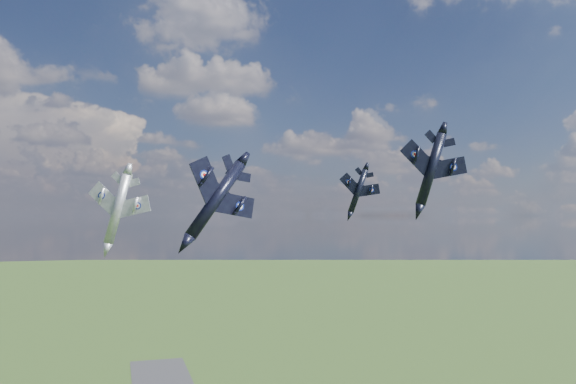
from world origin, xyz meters
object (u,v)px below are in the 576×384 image
object	(u,v)px
jet_right_navy	(431,169)
jet_high_navy	(358,191)
jet_lead_navy	(216,199)
jet_left_silver	(118,209)

from	to	relation	value
jet_right_navy	jet_high_navy	xyz separation A→B (m)	(5.76, 37.99, -1.35)
jet_lead_navy	jet_left_silver	size ratio (longest dim) A/B	1.11
jet_lead_navy	jet_left_silver	world-z (taller)	jet_lead_navy
jet_high_navy	jet_left_silver	world-z (taller)	jet_high_navy
jet_right_navy	jet_left_silver	size ratio (longest dim) A/B	0.99
jet_left_silver	jet_lead_navy	bearing A→B (deg)	-28.47
jet_lead_navy	jet_high_navy	world-z (taller)	jet_high_navy
jet_lead_navy	jet_right_navy	world-z (taller)	jet_right_navy
jet_high_navy	jet_left_silver	bearing A→B (deg)	-139.26
jet_lead_navy	jet_left_silver	distance (m)	19.97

